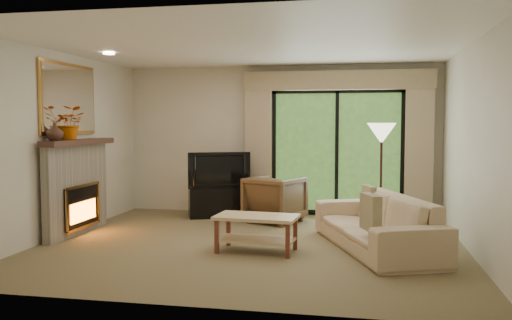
% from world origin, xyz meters
% --- Properties ---
extents(floor, '(5.50, 5.50, 0.00)m').
position_xyz_m(floor, '(0.00, 0.00, 0.00)').
color(floor, olive).
rests_on(floor, ground).
extents(ceiling, '(5.50, 5.50, 0.00)m').
position_xyz_m(ceiling, '(0.00, 0.00, 2.60)').
color(ceiling, white).
rests_on(ceiling, ground).
extents(wall_back, '(5.00, 0.00, 5.00)m').
position_xyz_m(wall_back, '(0.00, 2.50, 1.30)').
color(wall_back, beige).
rests_on(wall_back, ground).
extents(wall_front, '(5.00, 0.00, 5.00)m').
position_xyz_m(wall_front, '(0.00, -2.50, 1.30)').
color(wall_front, beige).
rests_on(wall_front, ground).
extents(wall_left, '(0.00, 5.00, 5.00)m').
position_xyz_m(wall_left, '(-2.75, 0.00, 1.30)').
color(wall_left, beige).
rests_on(wall_left, ground).
extents(wall_right, '(0.00, 5.00, 5.00)m').
position_xyz_m(wall_right, '(2.75, 0.00, 1.30)').
color(wall_right, beige).
rests_on(wall_right, ground).
extents(fireplace, '(0.24, 1.70, 1.37)m').
position_xyz_m(fireplace, '(-2.63, 0.20, 0.69)').
color(fireplace, gray).
rests_on(fireplace, floor).
extents(mirror, '(0.07, 1.45, 1.02)m').
position_xyz_m(mirror, '(-2.71, 0.20, 1.95)').
color(mirror, gold).
rests_on(mirror, wall_left).
extents(sliding_door, '(2.26, 0.10, 2.16)m').
position_xyz_m(sliding_door, '(1.00, 2.45, 1.10)').
color(sliding_door, black).
rests_on(sliding_door, floor).
extents(curtain_left, '(0.45, 0.18, 2.35)m').
position_xyz_m(curtain_left, '(-0.35, 2.34, 1.20)').
color(curtain_left, tan).
rests_on(curtain_left, floor).
extents(curtain_right, '(0.45, 0.18, 2.35)m').
position_xyz_m(curtain_right, '(2.35, 2.34, 1.20)').
color(curtain_right, tan).
rests_on(curtain_right, floor).
extents(cornice, '(3.20, 0.24, 0.32)m').
position_xyz_m(cornice, '(1.00, 2.36, 2.32)').
color(cornice, '#9A8560').
rests_on(cornice, wall_back).
extents(media_console, '(1.11, 0.80, 0.51)m').
position_xyz_m(media_console, '(-0.97, 1.95, 0.25)').
color(media_console, black).
rests_on(media_console, floor).
extents(tv, '(1.03, 0.52, 0.61)m').
position_xyz_m(tv, '(-0.97, 1.95, 0.81)').
color(tv, black).
rests_on(tv, media_console).
extents(armchair, '(1.06, 1.07, 0.75)m').
position_xyz_m(armchair, '(0.05, 1.64, 0.37)').
color(armchair, brown).
rests_on(armchair, floor).
extents(sofa, '(1.69, 2.53, 0.69)m').
position_xyz_m(sofa, '(1.61, 0.02, 0.34)').
color(sofa, tan).
rests_on(sofa, floor).
extents(pillow_near, '(0.25, 0.43, 0.42)m').
position_xyz_m(pillow_near, '(1.53, -0.66, 0.58)').
color(pillow_near, brown).
rests_on(pillow_near, sofa).
extents(pillow_far, '(0.20, 0.35, 0.34)m').
position_xyz_m(pillow_far, '(1.53, 0.70, 0.57)').
color(pillow_far, brown).
rests_on(pillow_far, sofa).
extents(coffee_table, '(1.06, 0.64, 0.46)m').
position_xyz_m(coffee_table, '(0.14, -0.39, 0.23)').
color(coffee_table, '#DDB883').
rests_on(coffee_table, floor).
extents(floor_lamp, '(0.47, 0.47, 1.61)m').
position_xyz_m(floor_lamp, '(1.71, 1.34, 0.80)').
color(floor_lamp, '#F1E6BE').
rests_on(floor_lamp, floor).
extents(vase, '(0.29, 0.29, 0.24)m').
position_xyz_m(vase, '(-2.61, -0.37, 1.49)').
color(vase, '#45281F').
rests_on(vase, fireplace).
extents(branches, '(0.50, 0.46, 0.47)m').
position_xyz_m(branches, '(-2.61, 0.04, 1.61)').
color(branches, '#C65909').
rests_on(branches, fireplace).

